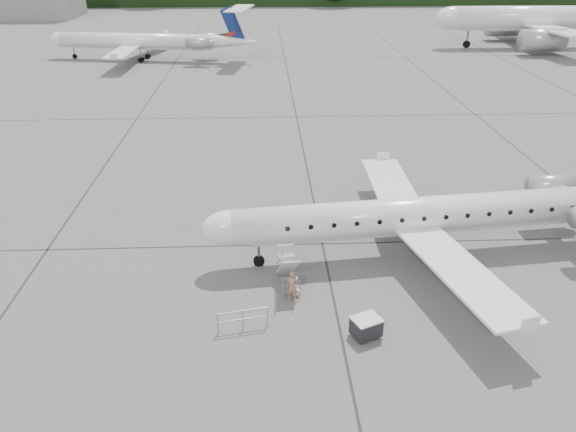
{
  "coord_description": "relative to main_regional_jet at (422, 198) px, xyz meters",
  "views": [
    {
      "loc": [
        -9.82,
        -21.75,
        15.5
      ],
      "look_at": [
        -8.63,
        4.84,
        2.3
      ],
      "focal_mm": 35.0,
      "sensor_mm": 36.0,
      "label": 1
    }
  ],
  "objects": [
    {
      "name": "bg_regional_left",
      "position": [
        -25.88,
        55.61,
        0.37
      ],
      "size": [
        30.93,
        24.51,
        7.34
      ],
      "primitive_type": null,
      "rotation": [
        0.0,
        0.0,
        -0.17
      ],
      "color": "silver",
      "rests_on": "ground"
    },
    {
      "name": "passenger",
      "position": [
        -7.0,
        -4.21,
        -2.51
      ],
      "size": [
        0.66,
        0.53,
        1.57
      ],
      "primitive_type": "imported",
      "rotation": [
        0.0,
        0.0,
        -0.3
      ],
      "color": "#9A6954",
      "rests_on": "ground"
    },
    {
      "name": "ground",
      "position": [
        1.63,
        -4.6,
        -3.29
      ],
      "size": [
        320.0,
        320.0,
        0.0
      ],
      "primitive_type": "plane",
      "color": "#626260",
      "rests_on": "ground"
    },
    {
      "name": "safety_railing",
      "position": [
        -9.28,
        -6.32,
        -2.79
      ],
      "size": [
        2.17,
        0.51,
        1.0
      ],
      "primitive_type": null,
      "rotation": [
        0.0,
        0.0,
        0.2
      ],
      "color": "#93959B",
      "rests_on": "ground"
    },
    {
      "name": "bg_narrowbody",
      "position": [
        34.85,
        63.32,
        2.91
      ],
      "size": [
        34.69,
        25.04,
        12.42
      ],
      "primitive_type": null,
      "rotation": [
        0.0,
        0.0,
        -0.0
      ],
      "color": "silver",
      "rests_on": "ground"
    },
    {
      "name": "main_regional_jet",
      "position": [
        0.0,
        0.0,
        0.0
      ],
      "size": [
        27.59,
        21.23,
        6.59
      ],
      "primitive_type": null,
      "rotation": [
        0.0,
        0.0,
        0.11
      ],
      "color": "silver",
      "rests_on": "ground"
    },
    {
      "name": "airstair",
      "position": [
        -7.14,
        -2.92,
        -2.26
      ],
      "size": [
        1.1,
        2.37,
        2.07
      ],
      "primitive_type": null,
      "rotation": [
        0.0,
        0.0,
        0.11
      ],
      "color": "silver",
      "rests_on": "ground"
    },
    {
      "name": "baggage_cart",
      "position": [
        -3.97,
        -7.04,
        -2.79
      ],
      "size": [
        1.44,
        1.33,
        1.0
      ],
      "primitive_type": null,
      "rotation": [
        0.0,
        0.0,
        0.42
      ],
      "color": "black",
      "rests_on": "ground"
    }
  ]
}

